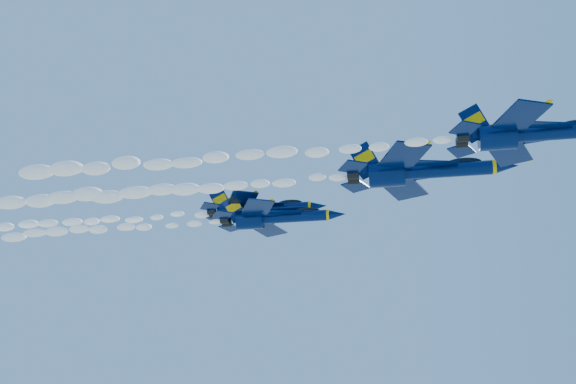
# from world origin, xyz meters

# --- Properties ---
(jet_lead) EXTENTS (15.00, 12.30, 5.57)m
(jet_lead) POSITION_xyz_m (20.73, -15.36, 149.87)
(jet_lead) COLOR #000F3C
(smoke_trail_jet_lead) EXTENTS (41.16, 1.55, 1.40)m
(smoke_trail_jet_lead) POSITION_xyz_m (-6.26, -15.36, 149.51)
(smoke_trail_jet_lead) COLOR white
(jet_second) EXTENTS (18.28, 14.99, 6.79)m
(jet_second) POSITION_xyz_m (11.64, -1.28, 153.63)
(jet_second) COLOR #000F3C
(smoke_trail_jet_second) EXTENTS (41.16, 1.89, 1.70)m
(smoke_trail_jet_second) POSITION_xyz_m (-16.75, -1.28, 153.24)
(smoke_trail_jet_second) COLOR white
(jet_third) EXTENTS (15.33, 12.57, 5.70)m
(jet_third) POSITION_xyz_m (-5.79, 7.15, 152.64)
(jet_third) COLOR #000F3C
(smoke_trail_jet_third) EXTENTS (41.16, 1.59, 1.43)m
(smoke_trail_jet_third) POSITION_xyz_m (-32.92, 7.15, 152.28)
(smoke_trail_jet_third) COLOR white
(jet_fourth) EXTENTS (14.98, 12.29, 5.57)m
(jet_fourth) POSITION_xyz_m (-7.98, 8.52, 154.45)
(jet_fourth) COLOR #000F3C
(smoke_trail_jet_fourth) EXTENTS (41.16, 1.55, 1.39)m
(smoke_trail_jet_fourth) POSITION_xyz_m (-34.96, 8.52, 154.10)
(smoke_trail_jet_fourth) COLOR white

